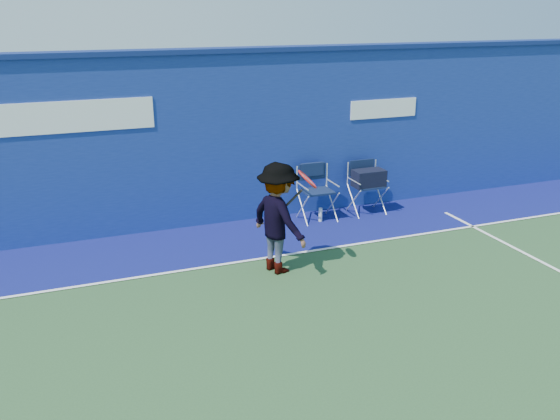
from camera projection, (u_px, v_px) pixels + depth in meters
name	position (u px, v px, depth m)	size (l,w,h in m)	color
ground	(316.00, 380.00, 6.27)	(80.00, 80.00, 0.00)	#274927
stadium_wall	(196.00, 139.00, 10.36)	(24.00, 0.50, 3.08)	navy
out_of_bounds_strip	(216.00, 243.00, 9.89)	(24.00, 1.80, 0.01)	#0E1358
court_lines	(295.00, 350.00, 6.80)	(24.00, 12.00, 0.01)	white
directors_chair_left	(317.00, 202.00, 10.89)	(0.60, 0.56, 1.02)	silver
directors_chair_right	(367.00, 192.00, 11.21)	(0.59, 0.53, 0.98)	silver
water_bottle	(320.00, 215.00, 10.84)	(0.07, 0.07, 0.26)	silver
tennis_player	(278.00, 218.00, 8.61)	(1.05, 1.21, 1.66)	#EA4738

